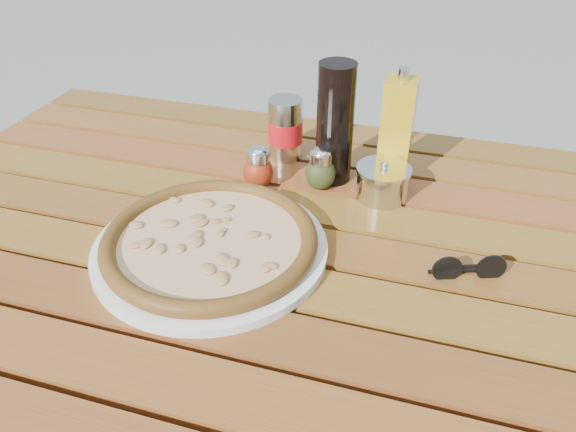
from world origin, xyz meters
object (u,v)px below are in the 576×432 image
(sunglasses, at_px, (468,269))
(table, at_px, (285,275))
(oregano_shaker, at_px, (321,169))
(plate, at_px, (211,248))
(soda_can, at_px, (285,129))
(pizza, at_px, (210,240))
(dark_bottle, at_px, (335,124))
(olive_oil_cruet, at_px, (397,130))
(pepper_shaker, at_px, (258,168))
(parmesan_tin, at_px, (383,182))

(sunglasses, bearing_deg, table, 157.86)
(oregano_shaker, bearing_deg, sunglasses, -34.07)
(plate, bearing_deg, soda_can, 86.58)
(pizza, bearing_deg, dark_bottle, 64.79)
(plate, height_order, oregano_shaker, oregano_shaker)
(pizza, relative_size, sunglasses, 3.57)
(soda_can, relative_size, olive_oil_cruet, 0.57)
(pepper_shaker, bearing_deg, soda_can, 84.21)
(oregano_shaker, height_order, parmesan_tin, oregano_shaker)
(pepper_shaker, distance_m, sunglasses, 0.40)
(soda_can, bearing_deg, sunglasses, -37.53)
(sunglasses, bearing_deg, oregano_shaker, 126.48)
(soda_can, bearing_deg, oregano_shaker, -45.63)
(pepper_shaker, height_order, parmesan_tin, pepper_shaker)
(pizza, distance_m, soda_can, 0.33)
(parmesan_tin, bearing_deg, soda_can, 155.08)
(plate, xyz_separation_m, sunglasses, (0.38, 0.05, 0.01))
(plate, distance_m, pepper_shaker, 0.21)
(pizza, distance_m, sunglasses, 0.38)
(table, distance_m, dark_bottle, 0.28)
(plate, distance_m, olive_oil_cruet, 0.40)
(sunglasses, bearing_deg, olive_oil_cruet, 100.33)
(olive_oil_cruet, height_order, parmesan_tin, olive_oil_cruet)
(soda_can, xyz_separation_m, sunglasses, (0.36, -0.28, -0.04))
(table, relative_size, sunglasses, 12.93)
(table, bearing_deg, pepper_shaker, 123.53)
(pepper_shaker, bearing_deg, table, -56.47)
(table, height_order, parmesan_tin, parmesan_tin)
(dark_bottle, relative_size, olive_oil_cruet, 1.05)
(pizza, bearing_deg, parmesan_tin, 45.83)
(plate, bearing_deg, parmesan_tin, 45.83)
(oregano_shaker, bearing_deg, plate, -116.42)
(oregano_shaker, bearing_deg, pizza, -116.42)
(table, bearing_deg, soda_can, 106.61)
(pizza, xyz_separation_m, parmesan_tin, (0.23, 0.23, 0.01))
(table, bearing_deg, sunglasses, -2.69)
(table, relative_size, dark_bottle, 6.36)
(soda_can, bearing_deg, pepper_shaker, -95.79)
(pepper_shaker, height_order, dark_bottle, dark_bottle)
(pizza, distance_m, pepper_shaker, 0.21)
(dark_bottle, bearing_deg, sunglasses, -41.29)
(parmesan_tin, bearing_deg, oregano_shaker, -179.25)
(pizza, height_order, olive_oil_cruet, olive_oil_cruet)
(dark_bottle, height_order, olive_oil_cruet, dark_bottle)
(soda_can, distance_m, parmesan_tin, 0.23)
(sunglasses, bearing_deg, dark_bottle, 119.26)
(parmesan_tin, bearing_deg, pepper_shaker, -172.38)
(parmesan_tin, bearing_deg, plate, -134.17)
(pizza, bearing_deg, plate, 0.00)
(dark_bottle, distance_m, sunglasses, 0.35)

